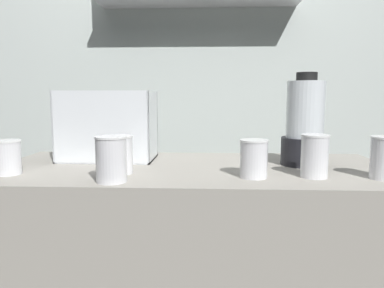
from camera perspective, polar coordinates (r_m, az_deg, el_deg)
The scene contains 9 objects.
counter at distance 1.47m, azimuth 0.00°, elevation -20.95°, with size 1.40×0.64×0.90m, color #9E998E.
back_wall_unit at distance 2.06m, azimuth 1.02°, elevation 10.66°, with size 2.60×0.24×2.50m.
carrot_display_bin at distance 1.49m, azimuth -12.62°, elevation 0.85°, with size 0.36×0.22×0.27m.
blender_pitcher at distance 1.39m, azimuth 16.99°, elevation 2.56°, with size 0.16×0.16×0.33m.
juice_cup_pomegranate_far_left at distance 1.31m, azimuth -26.54°, elevation -2.18°, with size 0.09×0.09×0.11m.
juice_cup_carrot_left at distance 1.21m, azimuth -10.95°, elevation -1.85°, with size 0.08×0.08×0.12m.
juice_cup_carrot_middle at distance 1.10m, azimuth -12.33°, elevation -2.73°, with size 0.09×0.09×0.13m.
juice_cup_pomegranate_right at distance 1.14m, azimuth 9.49°, elevation -2.64°, with size 0.09×0.09×0.12m.
juice_cup_orange_far_right at distance 1.19m, azimuth 18.35°, elevation -2.20°, with size 0.09×0.09×0.13m.
Camera 1 is at (0.06, -1.29, 1.15)m, focal length 34.61 mm.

